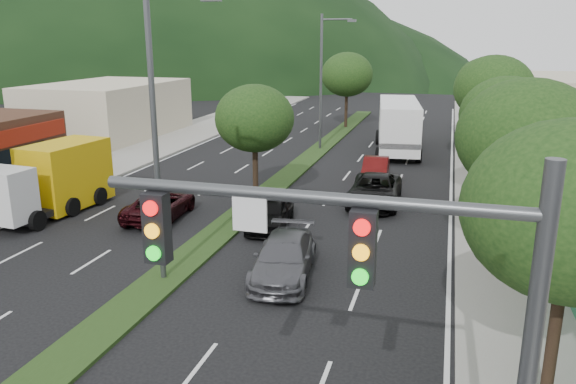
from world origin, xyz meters
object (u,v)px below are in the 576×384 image
(tree_r_a, at_px, (571,211))
(car_queue_b, at_px, (284,258))
(tree_r_b, at_px, (527,138))
(streetlight_near, at_px, (160,125))
(tree_r_c, at_px, (506,116))
(tree_med_near, at_px, (255,119))
(tree_r_e, at_px, (485,82))
(tree_r_d, at_px, (494,89))
(car_queue_d, at_px, (375,190))
(box_truck, at_px, (55,181))
(car_queue_c, at_px, (375,169))
(motorhome, at_px, (398,125))
(traffic_signal, at_px, (408,324))
(car_queue_a, at_px, (270,212))
(suv_maroon, at_px, (160,205))
(tree_med_far, at_px, (347,75))
(streetlight_mid, at_px, (324,76))

(tree_r_a, bearing_deg, car_queue_b, 145.37)
(tree_r_b, bearing_deg, streetlight_near, -161.27)
(streetlight_near, relative_size, car_queue_b, 2.02)
(tree_r_c, xyz_separation_m, car_queue_b, (-7.97, -10.50, -4.03))
(tree_med_near, xyz_separation_m, car_queue_b, (4.03, -8.50, -3.71))
(tree_r_a, relative_size, tree_r_e, 0.99)
(tree_r_d, height_order, streetlight_near, streetlight_near)
(car_queue_d, height_order, box_truck, box_truck)
(car_queue_b, xyz_separation_m, car_queue_c, (1.33, 15.00, -0.02))
(tree_r_a, xyz_separation_m, motorhome, (-6.22, 29.81, -2.80))
(tree_med_near, relative_size, car_queue_c, 1.43)
(tree_r_b, height_order, tree_r_e, tree_r_b)
(car_queue_d, bearing_deg, traffic_signal, -83.28)
(box_truck, bearing_deg, motorhome, -121.91)
(car_queue_a, xyz_separation_m, car_queue_b, (2.12, -5.00, 0.00))
(tree_r_e, distance_m, suv_maroon, 30.27)
(tree_med_far, relative_size, car_queue_c, 1.65)
(tree_med_far, height_order, car_queue_c, tree_med_far)
(tree_r_e, bearing_deg, car_queue_c, -113.19)
(tree_med_far, bearing_deg, tree_r_d, -49.40)
(tree_r_a, height_order, tree_r_b, tree_r_b)
(traffic_signal, height_order, tree_r_d, tree_r_d)
(tree_r_b, bearing_deg, tree_r_d, 90.00)
(car_queue_d, bearing_deg, streetlight_mid, 111.60)
(tree_r_a, bearing_deg, traffic_signal, -118.20)
(car_queue_b, distance_m, box_truck, 13.71)
(tree_r_e, distance_m, car_queue_a, 27.74)
(traffic_signal, bearing_deg, box_truck, 139.41)
(streetlight_mid, height_order, car_queue_d, streetlight_mid)
(traffic_signal, xyz_separation_m, car_queue_d, (-3.06, 21.04, -3.89))
(streetlight_mid, relative_size, car_queue_a, 2.38)
(tree_r_b, distance_m, suv_maroon, 16.34)
(box_truck, xyz_separation_m, motorhome, (14.73, 19.95, 0.44))
(car_queue_d, distance_m, box_truck, 15.97)
(streetlight_mid, xyz_separation_m, car_queue_a, (1.70, -18.50, -4.87))
(car_queue_a, bearing_deg, car_queue_b, -72.47)
(tree_r_b, relative_size, car_queue_d, 1.28)
(tree_med_near, relative_size, suv_maroon, 1.25)
(tree_med_near, height_order, streetlight_near, streetlight_near)
(tree_r_c, xyz_separation_m, car_queue_a, (-10.09, -5.50, -4.03))
(car_queue_a, bearing_deg, tree_r_e, 62.97)
(tree_r_a, height_order, car_queue_a, tree_r_a)
(traffic_signal, xyz_separation_m, motorhome, (-3.25, 35.35, -2.63))
(traffic_signal, distance_m, tree_r_a, 6.29)
(tree_r_e, height_order, streetlight_near, streetlight_near)
(streetlight_near, distance_m, motorhome, 26.65)
(streetlight_near, xyz_separation_m, streetlight_mid, (0.00, 25.00, 0.00))
(tree_r_d, height_order, suv_maroon, tree_r_d)
(tree_r_b, height_order, motorhome, tree_r_b)
(car_queue_b, distance_m, car_queue_d, 10.19)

